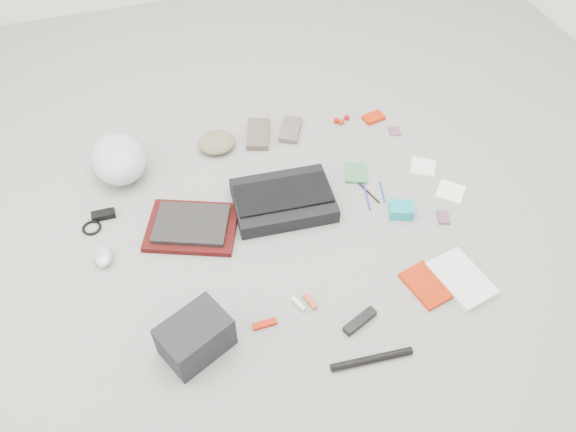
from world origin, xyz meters
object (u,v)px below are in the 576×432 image
object	(u,v)px
book_red	(426,285)
accordion_wallet	(401,210)
laptop	(191,224)
messenger_bag	(283,200)
bike_helmet	(119,159)
camera_bag	(195,337)

from	to	relation	value
book_red	accordion_wallet	xyz separation A→B (m)	(0.07, 0.36, 0.01)
laptop	accordion_wallet	world-z (taller)	accordion_wallet
laptop	accordion_wallet	distance (m)	0.87
messenger_bag	bike_helmet	xyz separation A→B (m)	(-0.62, 0.41, 0.05)
messenger_bag	book_red	xyz separation A→B (m)	(0.39, -0.56, -0.02)
camera_bag	book_red	bearing A→B (deg)	-25.75
bike_helmet	accordion_wallet	world-z (taller)	bike_helmet
accordion_wallet	bike_helmet	bearing A→B (deg)	171.53
messenger_bag	book_red	bearing A→B (deg)	-50.86
laptop	accordion_wallet	size ratio (longest dim) A/B	2.99
bike_helmet	messenger_bag	bearing A→B (deg)	-35.90
camera_bag	book_red	size ratio (longest dim) A/B	1.24
laptop	bike_helmet	world-z (taller)	bike_helmet
book_red	accordion_wallet	bearing A→B (deg)	66.75
laptop	messenger_bag	bearing A→B (deg)	22.85
laptop	book_red	bearing A→B (deg)	-13.44
camera_bag	book_red	world-z (taller)	camera_bag
messenger_bag	camera_bag	world-z (taller)	camera_bag
camera_bag	accordion_wallet	xyz separation A→B (m)	(0.93, 0.35, -0.05)
bike_helmet	accordion_wallet	bearing A→B (deg)	-31.88
camera_bag	accordion_wallet	world-z (taller)	camera_bag
accordion_wallet	laptop	bearing A→B (deg)	-171.66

